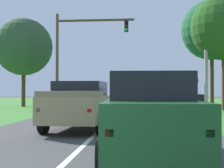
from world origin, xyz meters
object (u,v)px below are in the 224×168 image
object	(u,v)px
red_suv_near	(149,114)
utility_pole_right	(206,57)
extra_tree_2	(224,28)
keep_moving_sign	(195,89)
traffic_light	(76,47)
extra_tree_1	(24,47)
pickup_truck_lead	(82,104)
crossing_suv_far	(177,97)
oak_tree_right	(212,30)

from	to	relation	value
red_suv_near	utility_pole_right	distance (m)	18.38
extra_tree_2	keep_moving_sign	bearing A→B (deg)	-172.17
extra_tree_2	red_suv_near	bearing A→B (deg)	-108.41
keep_moving_sign	extra_tree_2	distance (m)	5.24
traffic_light	keep_moving_sign	world-z (taller)	traffic_light
traffic_light	extra_tree_1	world-z (taller)	extra_tree_1
keep_moving_sign	pickup_truck_lead	bearing A→B (deg)	-117.32
pickup_truck_lead	traffic_light	xyz separation A→B (m)	(-3.07, 13.76, 4.17)
keep_moving_sign	crossing_suv_far	xyz separation A→B (m)	(-0.97, 3.18, -0.74)
oak_tree_right	extra_tree_1	world-z (taller)	oak_tree_right
traffic_light	crossing_suv_far	world-z (taller)	traffic_light
pickup_truck_lead	extra_tree_1	size ratio (longest dim) A/B	0.69
pickup_truck_lead	utility_pole_right	world-z (taller)	utility_pole_right
crossing_suv_far	utility_pole_right	bearing A→B (deg)	-63.90
keep_moving_sign	utility_pole_right	distance (m)	2.56
pickup_truck_lead	oak_tree_right	size ratio (longest dim) A/B	0.56
red_suv_near	extra_tree_1	world-z (taller)	extra_tree_1
keep_moving_sign	extra_tree_1	xyz separation A→B (m)	(-14.99, 3.95, 3.89)
keep_moving_sign	crossing_suv_far	world-z (taller)	keep_moving_sign
pickup_truck_lead	utility_pole_right	distance (m)	14.33
red_suv_near	utility_pole_right	size ratio (longest dim) A/B	0.60
crossing_suv_far	oak_tree_right	bearing A→B (deg)	42.12
oak_tree_right	extra_tree_2	xyz separation A→B (m)	(-0.34, -6.11, -0.92)
red_suv_near	extra_tree_2	bearing A→B (deg)	71.59
pickup_truck_lead	utility_pole_right	xyz separation A→B (m)	(7.21, 12.00, 3.06)
extra_tree_1	utility_pole_right	bearing A→B (deg)	-15.48
crossing_suv_far	pickup_truck_lead	bearing A→B (deg)	-109.26
crossing_suv_far	extra_tree_2	size ratio (longest dim) A/B	0.49
traffic_light	keep_moving_sign	size ratio (longest dim) A/B	3.04
pickup_truck_lead	traffic_light	distance (m)	14.70
pickup_truck_lead	extra_tree_1	world-z (taller)	extra_tree_1
traffic_light	oak_tree_right	bearing A→B (deg)	22.76
pickup_truck_lead	extra_tree_2	bearing A→B (deg)	55.67
oak_tree_right	crossing_suv_far	distance (m)	7.99
red_suv_near	traffic_light	size ratio (longest dim) A/B	0.62
oak_tree_right	crossing_suv_far	xyz separation A→B (m)	(-3.59, -3.24, -6.36)
traffic_light	extra_tree_2	distance (m)	11.88
traffic_light	crossing_suv_far	distance (m)	9.70
pickup_truck_lead	crossing_suv_far	size ratio (longest dim) A/B	1.30
red_suv_near	oak_tree_right	world-z (taller)	oak_tree_right
pickup_truck_lead	extra_tree_2	xyz separation A→B (m)	(8.70, 12.74, 5.37)
extra_tree_1	crossing_suv_far	bearing A→B (deg)	-3.17
traffic_light	keep_moving_sign	xyz separation A→B (m)	(9.49, -1.34, -3.50)
red_suv_near	traffic_light	xyz separation A→B (m)	(-5.69, 19.30, 4.14)
utility_pole_right	red_suv_near	bearing A→B (deg)	-104.69
traffic_light	extra_tree_2	bearing A→B (deg)	-4.97
red_suv_near	extra_tree_2	xyz separation A→B (m)	(6.08, 18.27, 5.34)
oak_tree_right	crossing_suv_far	bearing A→B (deg)	-137.88
keep_moving_sign	extra_tree_2	bearing A→B (deg)	7.83
crossing_suv_far	traffic_light	bearing A→B (deg)	-167.84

